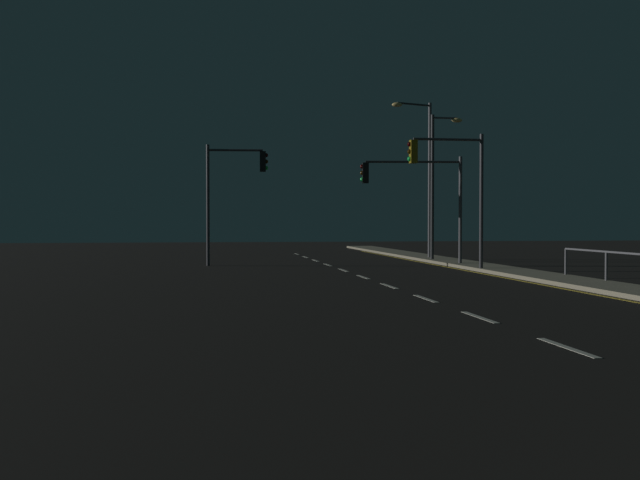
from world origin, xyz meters
name	(u,v)px	position (x,y,z in m)	size (l,w,h in m)	color
ground_plane	(420,297)	(0.00, 17.50, 0.00)	(112.00, 112.00, 0.00)	black
sidewalk_right	(633,291)	(6.34, 17.50, 0.07)	(2.00, 77.00, 0.14)	gray
lane_markings_center	(389,286)	(0.00, 21.00, 0.01)	(0.14, 50.00, 0.01)	silver
lane_edge_line	(520,281)	(5.09, 22.50, 0.01)	(0.14, 53.00, 0.01)	gold
traffic_light_far_left	(415,187)	(3.88, 31.60, 3.70)	(4.75, 0.81, 4.97)	#4C4C51
traffic_light_far_right	(233,182)	(-4.51, 33.11, 3.92)	(2.89, 0.47, 5.67)	#38383D
traffic_light_near_right	(451,174)	(4.24, 27.52, 4.03)	(3.26, 0.34, 5.58)	#38383D
street_lamp_mid_block	(424,165)	(5.92, 36.94, 5.13)	(2.38, 0.97, 8.36)	#4C4C51
street_lamp_corner	(437,173)	(6.01, 34.98, 4.56)	(1.68, 0.36, 7.42)	#2D3033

